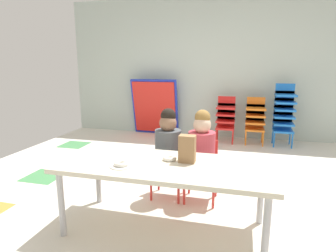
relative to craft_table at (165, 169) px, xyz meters
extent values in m
cube|color=silver|center=(0.06, 0.72, -0.53)|extent=(5.74, 5.31, 0.02)
cube|color=#478C51|center=(-2.19, 2.07, -0.52)|extent=(0.43, 0.43, 0.00)
cube|color=#B24C47|center=(-1.29, 1.62, -0.52)|extent=(0.43, 0.43, 0.00)
cube|color=#478C51|center=(-1.74, 0.72, -0.52)|extent=(0.43, 0.43, 0.00)
cube|color=#B2C1B7|center=(0.06, 3.37, 0.77)|extent=(5.74, 0.10, 2.58)
cube|color=beige|center=(0.00, 0.00, 0.03)|extent=(1.68, 0.71, 0.04)
cylinder|color=#B2B2B7|center=(-0.76, -0.29, -0.25)|extent=(0.05, 0.05, 0.54)
cylinder|color=#B2B2B7|center=(0.76, -0.29, -0.25)|extent=(0.05, 0.05, 0.54)
cylinder|color=#B2B2B7|center=(-0.76, 0.29, -0.25)|extent=(0.05, 0.05, 0.54)
cylinder|color=#B2B2B7|center=(0.76, 0.29, -0.25)|extent=(0.05, 0.05, 0.54)
cube|color=red|center=(-0.13, 0.57, -0.22)|extent=(0.32, 0.30, 0.03)
cube|color=red|center=(-0.13, 0.72, -0.07)|extent=(0.29, 0.02, 0.30)
cylinder|color=#4C5156|center=(-0.13, 0.57, 0.00)|extent=(0.29, 0.29, 0.38)
sphere|color=#8C664C|center=(-0.13, 0.57, 0.26)|extent=(0.17, 0.17, 0.17)
sphere|color=black|center=(-0.13, 0.59, 0.33)|extent=(0.15, 0.15, 0.15)
cylinder|color=red|center=(-0.27, 0.44, -0.37)|extent=(0.02, 0.02, 0.28)
cylinder|color=red|center=(0.01, 0.44, -0.37)|extent=(0.02, 0.02, 0.28)
cylinder|color=red|center=(-0.27, 0.70, -0.37)|extent=(0.02, 0.02, 0.28)
cylinder|color=red|center=(0.01, 0.70, -0.37)|extent=(0.02, 0.02, 0.28)
cube|color=red|center=(0.21, 0.57, -0.22)|extent=(0.32, 0.30, 0.03)
cube|color=red|center=(0.21, 0.72, -0.07)|extent=(0.29, 0.02, 0.30)
cylinder|color=#BF3F4C|center=(0.21, 0.57, 0.00)|extent=(0.29, 0.29, 0.38)
sphere|color=beige|center=(0.21, 0.57, 0.26)|extent=(0.17, 0.17, 0.17)
sphere|color=olive|center=(0.21, 0.59, 0.33)|extent=(0.15, 0.15, 0.15)
cylinder|color=red|center=(0.07, 0.44, -0.37)|extent=(0.02, 0.02, 0.28)
cylinder|color=red|center=(0.35, 0.44, -0.37)|extent=(0.02, 0.02, 0.28)
cylinder|color=red|center=(0.07, 0.70, -0.37)|extent=(0.02, 0.02, 0.28)
cylinder|color=red|center=(0.35, 0.70, -0.37)|extent=(0.02, 0.02, 0.28)
cube|color=red|center=(0.30, 2.91, -0.26)|extent=(0.32, 0.30, 0.03)
cube|color=red|center=(0.30, 3.05, -0.17)|extent=(0.30, 0.02, 0.18)
cube|color=red|center=(0.30, 2.91, -0.14)|extent=(0.32, 0.30, 0.03)
cube|color=red|center=(0.30, 3.05, -0.05)|extent=(0.30, 0.02, 0.18)
cube|color=red|center=(0.30, 2.91, -0.02)|extent=(0.32, 0.30, 0.03)
cube|color=red|center=(0.30, 3.05, 0.07)|extent=(0.30, 0.02, 0.18)
cube|color=red|center=(0.30, 2.91, 0.10)|extent=(0.32, 0.30, 0.03)
cube|color=red|center=(0.30, 3.05, 0.19)|extent=(0.30, 0.02, 0.18)
cylinder|color=red|center=(0.16, 2.78, -0.39)|extent=(0.02, 0.02, 0.26)
cylinder|color=red|center=(0.44, 2.78, -0.39)|extent=(0.02, 0.02, 0.26)
cylinder|color=red|center=(0.16, 3.04, -0.39)|extent=(0.02, 0.02, 0.26)
cylinder|color=red|center=(0.44, 3.04, -0.39)|extent=(0.02, 0.02, 0.26)
cube|color=orange|center=(0.80, 2.91, -0.26)|extent=(0.32, 0.30, 0.03)
cube|color=orange|center=(0.80, 3.05, -0.17)|extent=(0.30, 0.02, 0.18)
cube|color=orange|center=(0.80, 2.91, -0.14)|extent=(0.32, 0.30, 0.03)
cube|color=orange|center=(0.80, 3.05, -0.05)|extent=(0.30, 0.02, 0.18)
cube|color=orange|center=(0.80, 2.91, -0.02)|extent=(0.32, 0.30, 0.03)
cube|color=orange|center=(0.80, 3.05, 0.07)|extent=(0.30, 0.02, 0.18)
cube|color=orange|center=(0.80, 2.91, 0.10)|extent=(0.32, 0.30, 0.03)
cube|color=orange|center=(0.80, 3.05, 0.19)|extent=(0.30, 0.02, 0.18)
cylinder|color=orange|center=(0.66, 2.78, -0.39)|extent=(0.02, 0.02, 0.26)
cylinder|color=orange|center=(0.94, 2.78, -0.39)|extent=(0.02, 0.02, 0.26)
cylinder|color=orange|center=(0.66, 3.04, -0.39)|extent=(0.02, 0.02, 0.26)
cylinder|color=orange|center=(0.94, 3.04, -0.39)|extent=(0.02, 0.02, 0.26)
cube|color=blue|center=(1.25, 2.91, -0.26)|extent=(0.32, 0.30, 0.03)
cube|color=blue|center=(1.25, 3.05, -0.17)|extent=(0.30, 0.02, 0.18)
cube|color=blue|center=(1.25, 2.91, -0.14)|extent=(0.32, 0.30, 0.03)
cube|color=blue|center=(1.25, 3.05, -0.05)|extent=(0.30, 0.02, 0.18)
cube|color=blue|center=(1.25, 2.91, -0.02)|extent=(0.32, 0.30, 0.03)
cube|color=blue|center=(1.25, 3.05, 0.07)|extent=(0.30, 0.02, 0.18)
cube|color=blue|center=(1.25, 2.91, 0.10)|extent=(0.32, 0.30, 0.03)
cube|color=blue|center=(1.25, 3.05, 0.19)|extent=(0.30, 0.02, 0.18)
cube|color=blue|center=(1.25, 2.91, 0.22)|extent=(0.32, 0.30, 0.03)
cube|color=blue|center=(1.25, 3.05, 0.31)|extent=(0.30, 0.02, 0.18)
cube|color=blue|center=(1.25, 2.91, 0.34)|extent=(0.32, 0.30, 0.03)
cube|color=blue|center=(1.25, 3.05, 0.43)|extent=(0.30, 0.02, 0.18)
cylinder|color=blue|center=(1.11, 2.78, -0.39)|extent=(0.02, 0.02, 0.26)
cylinder|color=blue|center=(1.39, 2.78, -0.39)|extent=(0.02, 0.02, 0.26)
cylinder|color=blue|center=(1.11, 3.04, -0.39)|extent=(0.02, 0.02, 0.26)
cylinder|color=blue|center=(1.39, 3.04, -0.39)|extent=(0.02, 0.02, 0.26)
cube|color=#1E33BF|center=(-1.08, 3.19, 0.02)|extent=(0.90, 0.28, 1.09)
cube|color=red|center=(-1.08, 3.15, 0.02)|extent=(0.83, 0.23, 0.99)
cube|color=#9E754C|center=(0.16, 0.08, 0.16)|extent=(0.13, 0.09, 0.22)
cylinder|color=white|center=(-0.31, -0.15, 0.05)|extent=(0.18, 0.18, 0.01)
torus|color=white|center=(-0.31, -0.15, 0.07)|extent=(0.12, 0.12, 0.03)
torus|color=white|center=(0.02, 0.09, 0.07)|extent=(0.11, 0.11, 0.03)
camera|label=1|loc=(0.57, -2.05, 0.81)|focal=30.28mm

